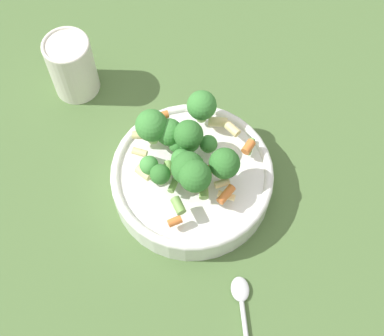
# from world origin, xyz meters

# --- Properties ---
(ground_plane) EXTENTS (3.00, 3.00, 0.00)m
(ground_plane) POSITION_xyz_m (0.00, 0.00, 0.00)
(ground_plane) COLOR #4C6B38
(bowl) EXTENTS (0.24, 0.24, 0.05)m
(bowl) POSITION_xyz_m (0.00, 0.00, 0.03)
(bowl) COLOR white
(bowl) RESTS_ON ground_plane
(pasta_salad) EXTENTS (0.21, 0.18, 0.08)m
(pasta_salad) POSITION_xyz_m (0.01, 0.01, 0.09)
(pasta_salad) COLOR #8CB766
(pasta_salad) RESTS_ON bowl
(cup) EXTENTS (0.08, 0.08, 0.11)m
(cup) POSITION_xyz_m (0.13, 0.24, 0.06)
(cup) COLOR silver
(cup) RESTS_ON ground_plane
(spoon) EXTENTS (0.17, 0.08, 0.01)m
(spoon) POSITION_xyz_m (-0.17, -0.12, 0.01)
(spoon) COLOR silver
(spoon) RESTS_ON ground_plane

